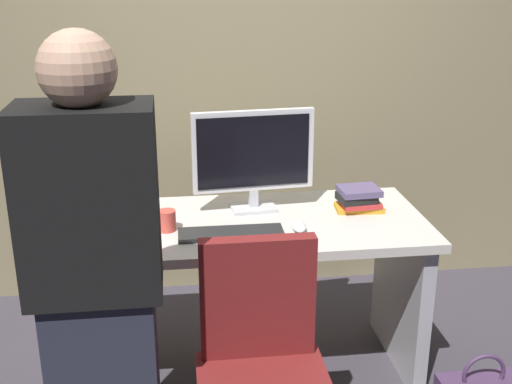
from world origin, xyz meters
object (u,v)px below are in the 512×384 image
(person_at_desk, at_px, (98,294))
(mouse, at_px, (299,227))
(desk, at_px, (255,268))
(keyboard, at_px, (231,233))
(monitor, at_px, (253,155))
(book_stack, at_px, (359,199))
(cup_near_keyboard, at_px, (167,221))

(person_at_desk, xyz_separation_m, mouse, (0.75, 0.64, -0.08))
(desk, height_order, keyboard, keyboard)
(person_at_desk, height_order, mouse, person_at_desk)
(monitor, xyz_separation_m, keyboard, (-0.13, -0.28, -0.25))
(desk, xyz_separation_m, monitor, (0.01, 0.13, 0.48))
(person_at_desk, distance_m, book_stack, 1.35)
(desk, height_order, book_stack, book_stack)
(desk, xyz_separation_m, book_stack, (0.48, 0.06, 0.28))
(cup_near_keyboard, height_order, book_stack, book_stack)
(desk, xyz_separation_m, cup_near_keyboard, (-0.37, -0.06, 0.27))
(monitor, height_order, mouse, monitor)
(monitor, xyz_separation_m, cup_near_keyboard, (-0.39, -0.19, -0.21))
(cup_near_keyboard, relative_size, book_stack, 0.41)
(keyboard, height_order, cup_near_keyboard, cup_near_keyboard)
(mouse, bearing_deg, desk, 142.97)
(monitor, distance_m, mouse, 0.39)
(keyboard, xyz_separation_m, mouse, (0.29, 0.02, 0.01))
(book_stack, bearing_deg, cup_near_keyboard, -171.77)
(keyboard, height_order, book_stack, book_stack)
(keyboard, bearing_deg, person_at_desk, -126.56)
(desk, bearing_deg, book_stack, 7.68)
(desk, height_order, person_at_desk, person_at_desk)
(desk, distance_m, person_at_desk, 1.02)
(desk, relative_size, book_stack, 6.86)
(monitor, relative_size, mouse, 5.41)
(monitor, bearing_deg, desk, -95.12)
(monitor, bearing_deg, keyboard, -114.49)
(keyboard, distance_m, book_stack, 0.63)
(desk, distance_m, mouse, 0.32)
(keyboard, height_order, mouse, mouse)
(mouse, bearing_deg, keyboard, -176.32)
(desk, height_order, cup_near_keyboard, cup_near_keyboard)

